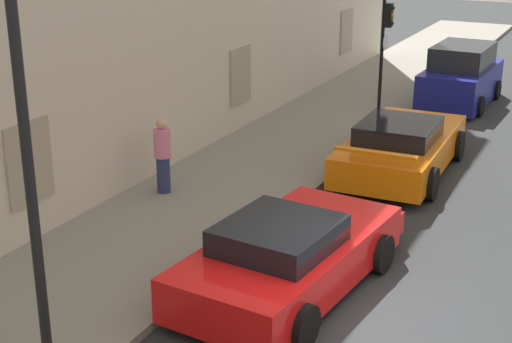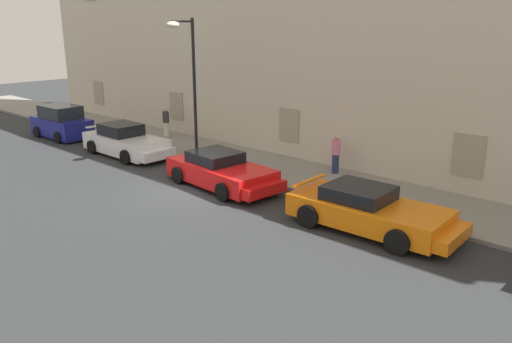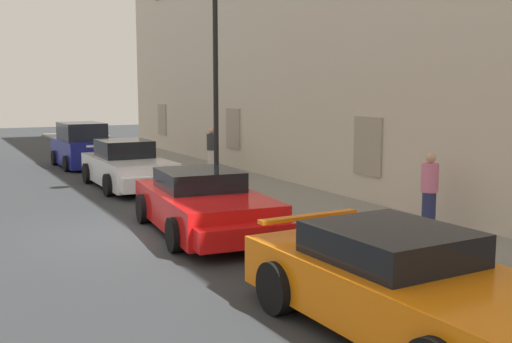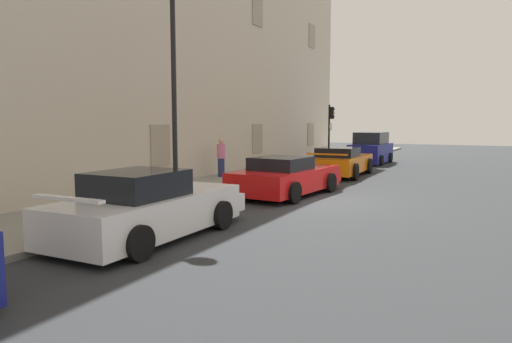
% 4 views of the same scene
% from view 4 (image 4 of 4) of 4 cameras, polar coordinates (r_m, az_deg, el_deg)
% --- Properties ---
extents(ground_plane, '(80.00, 80.00, 0.00)m').
position_cam_4_polar(ground_plane, '(14.94, 6.84, -3.43)').
color(ground_plane, '#2B2D30').
extents(sidewalk, '(60.00, 3.58, 0.14)m').
position_cam_4_polar(sidewalk, '(16.80, -6.70, -2.13)').
color(sidewalk, gray).
rests_on(sidewalk, ground).
extents(sportscar_red_lead, '(4.94, 2.14, 1.46)m').
position_cam_4_polar(sportscar_red_lead, '(10.29, -12.37, -4.33)').
color(sportscar_red_lead, white).
rests_on(sportscar_red_lead, ground).
extents(sportscar_yellow_flank, '(5.00, 2.56, 1.30)m').
position_cam_4_polar(sportscar_yellow_flank, '(15.92, 3.92, -0.69)').
color(sportscar_yellow_flank, red).
rests_on(sportscar_yellow_flank, ground).
extents(sportscar_white_middle, '(5.18, 2.40, 1.31)m').
position_cam_4_polar(sportscar_white_middle, '(21.90, 10.26, 1.13)').
color(sportscar_white_middle, orange).
rests_on(sportscar_white_middle, ground).
extents(hatchback_parked, '(3.92, 2.03, 1.84)m').
position_cam_4_polar(hatchback_parked, '(28.49, 13.78, 2.61)').
color(hatchback_parked, navy).
rests_on(hatchback_parked, ground).
extents(traffic_light, '(0.44, 0.36, 3.25)m').
position_cam_4_polar(traffic_light, '(26.43, 9.04, 5.78)').
color(traffic_light, black).
rests_on(traffic_light, sidewalk).
extents(street_lamp, '(0.44, 1.42, 6.08)m').
position_cam_4_polar(street_lamp, '(13.39, -8.57, 13.94)').
color(street_lamp, black).
rests_on(street_lamp, sidewalk).
extents(pedestrian_strolling, '(0.50, 0.50, 1.61)m').
position_cam_4_polar(pedestrian_strolling, '(19.79, -4.26, 1.72)').
color(pedestrian_strolling, navy).
rests_on(pedestrian_strolling, sidewalk).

